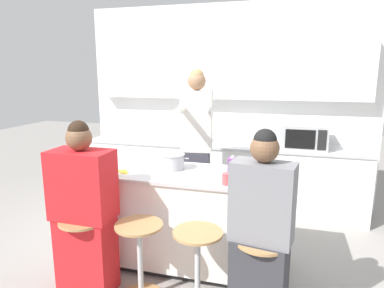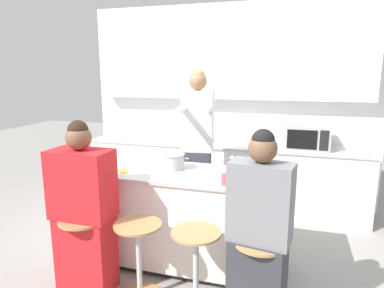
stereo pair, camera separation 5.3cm
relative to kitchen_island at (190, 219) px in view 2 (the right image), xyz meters
name	(u,v)px [view 2 (the right image)]	position (x,y,z in m)	size (l,w,h in m)	color
ground_plane	(190,263)	(0.00, 0.00, -0.46)	(16.00, 16.00, 0.00)	gray
wall_back	(228,92)	(0.00, 1.80, 1.08)	(3.95, 0.22, 2.70)	white
back_counter	(223,175)	(0.00, 1.51, -0.02)	(3.66, 0.61, 0.88)	white
kitchen_island	(190,219)	(0.00, 0.00, 0.00)	(1.76, 0.70, 0.91)	black
bar_stool_leftmost	(84,252)	(-0.71, -0.65, -0.10)	(0.38, 0.38, 0.65)	tan
bar_stool_center_left	(139,258)	(-0.24, -0.61, -0.10)	(0.38, 0.38, 0.65)	tan
bar_stool_center_right	(196,267)	(0.24, -0.61, -0.10)	(0.38, 0.38, 0.65)	tan
bar_stool_rightmost	(259,279)	(0.71, -0.62, -0.10)	(0.38, 0.38, 0.65)	tan
person_cooking	(197,152)	(-0.13, 0.70, 0.47)	(0.41, 0.62, 1.84)	#383842
person_wrapped_blanket	(84,213)	(-0.71, -0.62, 0.22)	(0.50, 0.29, 1.44)	red
person_seated_near	(259,240)	(0.69, -0.62, 0.20)	(0.46, 0.32, 1.44)	#333338
cooking_pot	(173,161)	(-0.19, 0.06, 0.52)	(0.32, 0.23, 0.14)	#B7BABC
fruit_bowl	(275,174)	(0.75, 0.07, 0.48)	(0.18, 0.18, 0.06)	white
coffee_cup_near	(226,179)	(0.38, -0.25, 0.50)	(0.11, 0.08, 0.09)	#DB4C51
coffee_cup_far	(247,181)	(0.54, -0.21, 0.49)	(0.11, 0.08, 0.08)	#4C7099
banana_bunch	(123,171)	(-0.57, -0.19, 0.47)	(0.13, 0.09, 0.04)	yellow
juice_carton	(232,169)	(0.40, -0.09, 0.54)	(0.07, 0.07, 0.20)	#7A428E
microwave	(306,137)	(1.03, 1.48, 0.57)	(0.54, 0.40, 0.30)	#B2B5B7
potted_plant	(202,131)	(-0.30, 1.51, 0.57)	(0.20, 0.20, 0.26)	#A86042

